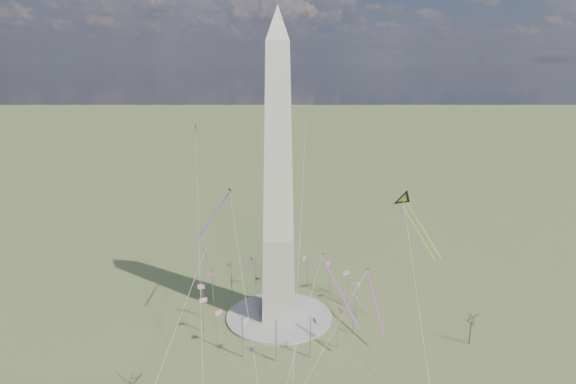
{
  "coord_description": "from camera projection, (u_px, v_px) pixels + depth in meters",
  "views": [
    {
      "loc": [
        5.83,
        -158.38,
        85.12
      ],
      "look_at": [
        3.0,
        0.0,
        44.25
      ],
      "focal_mm": 32.0,
      "sensor_mm": 36.0,
      "label": 1
    }
  ],
  "objects": [
    {
      "name": "kite_small_white",
      "position": [
        306.0,
        122.0,
        206.08
      ],
      "size": [
        1.37,
        2.13,
        4.69
      ],
      "rotation": [
        0.0,
        0.0,
        2.64
      ],
      "color": "white",
      "rests_on": "ground"
    },
    {
      "name": "flagpole_ring",
      "position": [
        279.0,
        298.0,
        172.88
      ],
      "size": [
        54.4,
        54.4,
        13.0
      ],
      "color": "silver",
      "rests_on": "ground"
    },
    {
      "name": "kite_streamer_left",
      "position": [
        334.0,
        279.0,
        157.8
      ],
      "size": [
        11.46,
        21.36,
        15.9
      ],
      "rotation": [
        0.0,
        0.0,
        3.6
      ],
      "color": "red",
      "rests_on": "ground"
    },
    {
      "name": "tree_far",
      "position": [
        130.0,
        381.0,
        127.5
      ],
      "size": [
        6.2,
        6.2,
        10.85
      ],
      "color": "#3F3326",
      "rests_on": "ground"
    },
    {
      "name": "kite_small_red",
      "position": [
        196.0,
        127.0,
        200.31
      ],
      "size": [
        1.19,
        1.77,
        4.37
      ],
      "rotation": [
        0.0,
        0.0,
        2.88
      ],
      "color": "red",
      "rests_on": "ground"
    },
    {
      "name": "plaza",
      "position": [
        279.0,
        316.0,
        174.6
      ],
      "size": [
        36.0,
        36.0,
        0.8
      ],
      "primitive_type": "cylinder",
      "color": "#9E9890",
      "rests_on": "ground"
    },
    {
      "name": "kite_delta_black",
      "position": [
        405.0,
        202.0,
        169.01
      ],
      "size": [
        13.4,
        21.56,
        17.81
      ],
      "rotation": [
        0.0,
        0.0,
        3.56
      ],
      "color": "black",
      "rests_on": "ground"
    },
    {
      "name": "tree_near",
      "position": [
        471.0,
        320.0,
        156.68
      ],
      "size": [
        6.36,
        6.36,
        11.13
      ],
      "color": "#3F3326",
      "rests_on": "ground"
    },
    {
      "name": "kite_diamond_purple",
      "position": [
        206.0,
        250.0,
        171.88
      ],
      "size": [
        2.0,
        2.79,
        8.21
      ],
      "rotation": [
        0.0,
        0.0,
        2.41
      ],
      "color": "#341768",
      "rests_on": "ground"
    },
    {
      "name": "kite_streamer_right",
      "position": [
        373.0,
        292.0,
        163.27
      ],
      "size": [
        4.07,
        19.75,
        13.59
      ],
      "rotation": [
        0.0,
        0.0,
        3.29
      ],
      "color": "red",
      "rests_on": "ground"
    },
    {
      "name": "washington_monument",
      "position": [
        279.0,
        181.0,
        162.72
      ],
      "size": [
        15.56,
        15.56,
        100.0
      ],
      "color": "#B3A996",
      "rests_on": "plaza"
    },
    {
      "name": "ground",
      "position": [
        279.0,
        318.0,
        174.7
      ],
      "size": [
        2000.0,
        2000.0,
        0.0
      ],
      "primitive_type": "plane",
      "color": "#515C2E",
      "rests_on": "ground"
    },
    {
      "name": "kite_streamer_mid",
      "position": [
        218.0,
        208.0,
        167.67
      ],
      "size": [
        9.7,
        17.14,
        12.87
      ],
      "rotation": [
        0.0,
        0.0,
        2.66
      ],
      "color": "red",
      "rests_on": "ground"
    }
  ]
}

